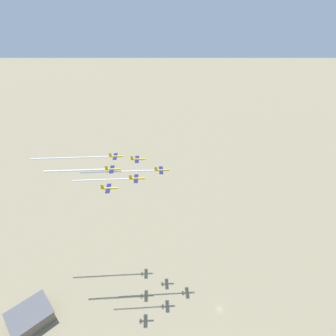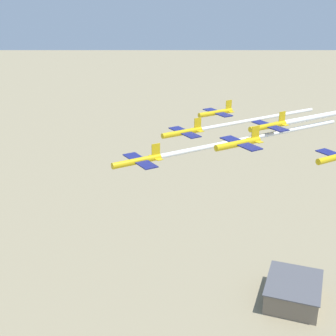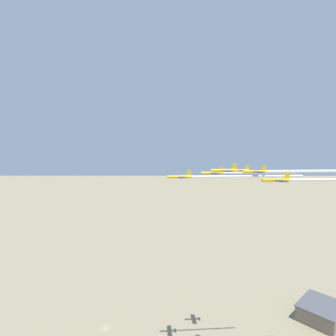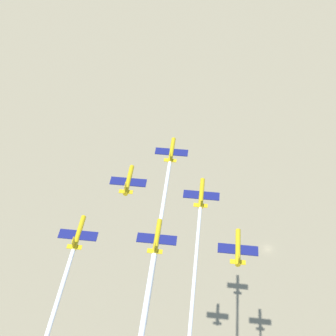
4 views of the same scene
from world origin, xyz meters
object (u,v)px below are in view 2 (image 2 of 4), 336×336
object	(u,v)px
jet_0	(139,161)
jet_2	(184,132)
jet_1	(239,143)
jet_5	(217,112)
jet_4	(269,126)
hangar	(293,291)

from	to	relation	value
jet_0	jet_2	bearing A→B (deg)	-59.53
jet_1	jet_2	size ratio (longest dim) A/B	1.00
jet_2	jet_5	bearing A→B (deg)	-59.53
jet_4	jet_0	bearing A→B (deg)	90.00
jet_2	jet_5	size ratio (longest dim) A/B	1.00
jet_1	jet_5	bearing A→B (deg)	-29.54
jet_2	jet_5	distance (m)	18.51
jet_1	jet_2	bearing A→B (deg)	0.00
jet_0	jet_4	size ratio (longest dim) A/B	1.00
hangar	jet_4	world-z (taller)	jet_4
jet_2	jet_4	bearing A→B (deg)	-120.47
jet_2	jet_4	world-z (taller)	jet_4
hangar	jet_1	size ratio (longest dim) A/B	3.04
jet_0	jet_2	world-z (taller)	jet_2
jet_1	jet_5	size ratio (longest dim) A/B	1.00
jet_2	hangar	bearing A→B (deg)	-67.18
jet_2	jet_5	xyz separation A→B (m)	(18.30, -2.77, 0.23)
hangar	jet_4	size ratio (longest dim) A/B	3.04
jet_0	jet_5	distance (m)	37.03
hangar	jet_1	distance (m)	132.12
jet_4	jet_5	bearing A→B (deg)	0.00
hangar	jet_2	distance (m)	123.98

